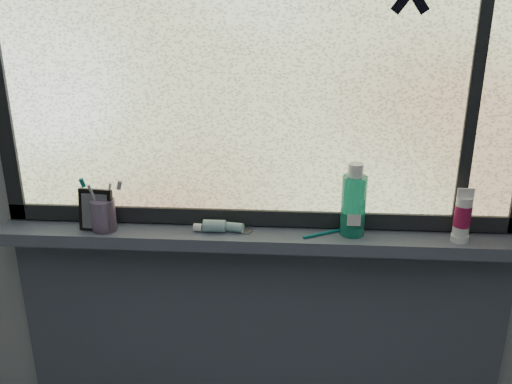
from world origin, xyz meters
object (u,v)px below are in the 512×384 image
at_px(vanity_mirror, 96,210).
at_px(mouthwash_bottle, 354,200).
at_px(cream_tube, 463,213).
at_px(toothbrush_cup, 103,215).

height_order(vanity_mirror, mouthwash_bottle, mouthwash_bottle).
height_order(vanity_mirror, cream_tube, cream_tube).
bearing_deg(mouthwash_bottle, cream_tube, -5.02).
relative_size(vanity_mirror, cream_tube, 1.11).
bearing_deg(mouthwash_bottle, toothbrush_cup, -178.27).
distance_m(vanity_mirror, mouthwash_bottle, 0.78).
relative_size(toothbrush_cup, cream_tube, 0.84).
bearing_deg(mouthwash_bottle, vanity_mirror, -178.28).
bearing_deg(cream_tube, toothbrush_cup, 179.75).
xyz_separation_m(vanity_mirror, toothbrush_cup, (0.02, 0.00, -0.02)).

